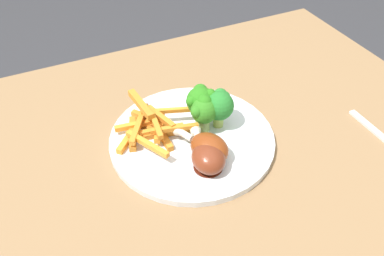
{
  "coord_description": "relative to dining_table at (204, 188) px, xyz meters",
  "views": [
    {
      "loc": [
        0.24,
        0.45,
        1.23
      ],
      "look_at": [
        0.02,
        -0.02,
        0.77
      ],
      "focal_mm": 37.48,
      "sensor_mm": 36.0,
      "label": 1
    }
  ],
  "objects": [
    {
      "name": "broccoli_floret_front",
      "position": [
        -0.04,
        -0.03,
        0.18
      ],
      "size": [
        0.05,
        0.05,
        0.07
      ],
      "color": "#93AE4D",
      "rests_on": "dinner_plate"
    },
    {
      "name": "chicken_drumstick_near",
      "position": [
        0.02,
        0.04,
        0.15
      ],
      "size": [
        0.08,
        0.12,
        0.04
      ],
      "color": "#5B200C",
      "rests_on": "dinner_plate"
    },
    {
      "name": "dining_table",
      "position": [
        0.0,
        0.0,
        0.0
      ],
      "size": [
        0.99,
        0.74,
        0.74
      ],
      "color": "#8E6B47",
      "rests_on": "ground_plane"
    },
    {
      "name": "chicken_drumstick_far",
      "position": [
        0.02,
        0.06,
        0.15
      ],
      "size": [
        0.06,
        0.12,
        0.04
      ],
      "color": "#4F1B0F",
      "rests_on": "dinner_plate"
    },
    {
      "name": "carrot_fries_pile",
      "position": [
        0.08,
        -0.06,
        0.15
      ],
      "size": [
        0.16,
        0.17,
        0.04
      ],
      "color": "orange",
      "rests_on": "dinner_plate"
    },
    {
      "name": "broccoli_floret_middle",
      "position": [
        -0.01,
        -0.05,
        0.18
      ],
      "size": [
        0.06,
        0.06,
        0.07
      ],
      "color": "#91A354",
      "rests_on": "dinner_plate"
    },
    {
      "name": "dinner_plate",
      "position": [
        0.02,
        -0.02,
        0.13
      ],
      "size": [
        0.29,
        0.29,
        0.01
      ],
      "primitive_type": "cylinder",
      "color": "silver",
      "rests_on": "dining_table"
    },
    {
      "name": "broccoli_floret_back",
      "position": [
        -0.01,
        -0.02,
        0.18
      ],
      "size": [
        0.05,
        0.05,
        0.07
      ],
      "color": "#89A759",
      "rests_on": "dinner_plate"
    }
  ]
}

